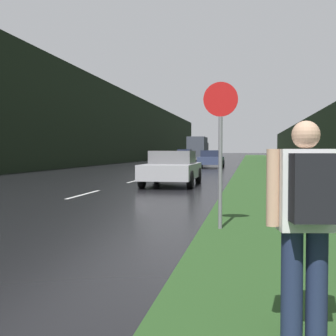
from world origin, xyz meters
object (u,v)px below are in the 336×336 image
car_passing_near (172,168)px  delivery_truck (198,148)px  car_oncoming (185,156)px  car_passing_far (211,159)px  hitchhiker_with_backpack (307,216)px  stop_sign (220,142)px

car_passing_near → delivery_truck: bearing=-85.1°
car_oncoming → car_passing_far: bearing=-74.8°
hitchhiker_with_backpack → car_passing_far: 35.46m
hitchhiker_with_backpack → car_oncoming: hitchhiker_with_backpack is taller
hitchhiker_with_backpack → stop_sign: bearing=91.2°
stop_sign → car_passing_near: stop_sign is taller
stop_sign → car_passing_near: 10.63m
hitchhiker_with_backpack → car_oncoming: (-7.80, 51.31, -0.15)m
stop_sign → delivery_truck: (-6.90, 61.16, 0.24)m
stop_sign → car_passing_far: bearing=94.8°
car_passing_far → car_oncoming: bearing=-74.8°
car_passing_far → car_oncoming: car_oncoming is taller
stop_sign → car_passing_near: bearing=103.8°
car_oncoming → delivery_truck: 14.72m
stop_sign → hitchhiker_with_backpack: (0.90, -4.84, -0.63)m
hitchhiker_with_backpack → car_oncoming: 51.90m
stop_sign → hitchhiker_with_backpack: size_ratio=1.62×
stop_sign → car_passing_far: (-2.54, 30.45, -0.84)m
car_passing_near → delivery_truck: delivery_truck is taller
stop_sign → delivery_truck: bearing=96.4°
car_passing_far → delivery_truck: size_ratio=0.49×
car_passing_near → car_oncoming: 36.44m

